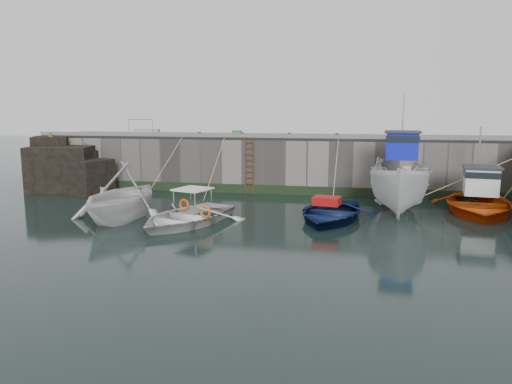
% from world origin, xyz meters
% --- Properties ---
extents(ground, '(120.00, 120.00, 0.00)m').
position_xyz_m(ground, '(0.00, 0.00, 0.00)').
color(ground, black).
rests_on(ground, ground).
extents(quay_back, '(30.00, 5.00, 3.00)m').
position_xyz_m(quay_back, '(0.00, 12.50, 1.50)').
color(quay_back, slate).
rests_on(quay_back, ground).
extents(road_back, '(30.00, 5.00, 0.16)m').
position_xyz_m(road_back, '(0.00, 12.50, 3.08)').
color(road_back, black).
rests_on(road_back, quay_back).
extents(kerb_back, '(30.00, 0.30, 0.20)m').
position_xyz_m(kerb_back, '(0.00, 10.15, 3.26)').
color(kerb_back, slate).
rests_on(kerb_back, road_back).
extents(algae_back, '(30.00, 0.08, 0.50)m').
position_xyz_m(algae_back, '(0.00, 9.96, 0.25)').
color(algae_back, black).
rests_on(algae_back, ground).
extents(rock_outcrop, '(5.85, 4.24, 3.41)m').
position_xyz_m(rock_outcrop, '(-12.92, 9.11, 1.26)').
color(rock_outcrop, black).
rests_on(rock_outcrop, ground).
extents(ladder, '(0.51, 0.08, 3.20)m').
position_xyz_m(ladder, '(-2.00, 9.91, 1.59)').
color(ladder, '#3F1E0F').
rests_on(ladder, ground).
extents(boat_near_white, '(4.99, 5.67, 2.82)m').
position_xyz_m(boat_near_white, '(-6.10, 2.34, 0.00)').
color(boat_near_white, silver).
rests_on(boat_near_white, ground).
extents(boat_near_white_rope, '(0.04, 5.77, 3.10)m').
position_xyz_m(boat_near_white_rope, '(-6.10, 7.42, 0.00)').
color(boat_near_white_rope, tan).
rests_on(boat_near_white_rope, ground).
extents(boat_near_blue, '(5.31, 6.29, 1.11)m').
position_xyz_m(boat_near_blue, '(-3.11, 2.16, 0.00)').
color(boat_near_blue, silver).
rests_on(boat_near_blue, ground).
extents(boat_near_blue_rope, '(0.04, 5.94, 3.10)m').
position_xyz_m(boat_near_blue_rope, '(-3.11, 7.33, 0.00)').
color(boat_near_blue_rope, tan).
rests_on(boat_near_blue_rope, ground).
extents(boat_near_navy, '(4.58, 5.79, 1.08)m').
position_xyz_m(boat_near_navy, '(2.82, 4.14, 0.00)').
color(boat_near_navy, '#09143D').
rests_on(boat_near_navy, ground).
extents(boat_near_navy_rope, '(0.04, 4.25, 3.10)m').
position_xyz_m(boat_near_navy_rope, '(2.82, 8.32, 0.00)').
color(boat_near_navy_rope, tan).
rests_on(boat_near_navy_rope, ground).
extents(boat_far_white, '(3.34, 7.53, 5.83)m').
position_xyz_m(boat_far_white, '(5.95, 6.90, 1.19)').
color(boat_far_white, silver).
rests_on(boat_far_white, ground).
extents(boat_far_orange, '(5.22, 6.74, 4.28)m').
position_xyz_m(boat_far_orange, '(9.49, 6.95, 0.41)').
color(boat_far_orange, '#D6450B').
rests_on(boat_far_orange, ground).
extents(fish_crate, '(0.56, 0.40, 0.30)m').
position_xyz_m(fish_crate, '(-3.21, 12.04, 3.31)').
color(fish_crate, green).
rests_on(fish_crate, road_back).
extents(railing, '(1.60, 1.05, 1.00)m').
position_xyz_m(railing, '(-8.75, 11.25, 3.36)').
color(railing, '#A5A8AD').
rests_on(railing, road_back).
extents(bollard_a, '(0.18, 0.18, 0.28)m').
position_xyz_m(bollard_a, '(-5.00, 10.25, 3.30)').
color(bollard_a, '#3F1E0F').
rests_on(bollard_a, road_back).
extents(bollard_b, '(0.18, 0.18, 0.28)m').
position_xyz_m(bollard_b, '(-2.50, 10.25, 3.30)').
color(bollard_b, '#3F1E0F').
rests_on(bollard_b, road_back).
extents(bollard_c, '(0.18, 0.18, 0.28)m').
position_xyz_m(bollard_c, '(0.20, 10.25, 3.30)').
color(bollard_c, '#3F1E0F').
rests_on(bollard_c, road_back).
extents(bollard_d, '(0.18, 0.18, 0.28)m').
position_xyz_m(bollard_d, '(2.80, 10.25, 3.30)').
color(bollard_d, '#3F1E0F').
rests_on(bollard_d, road_back).
extents(bollard_e, '(0.18, 0.18, 0.28)m').
position_xyz_m(bollard_e, '(6.00, 10.25, 3.30)').
color(bollard_e, '#3F1E0F').
rests_on(bollard_e, road_back).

